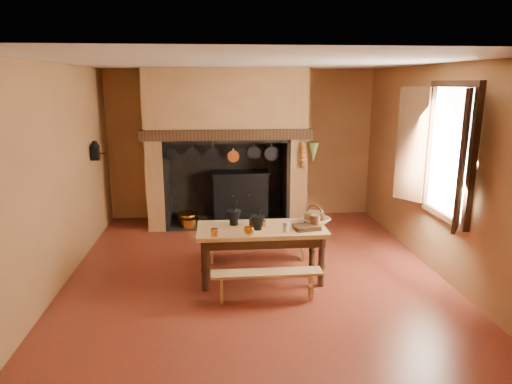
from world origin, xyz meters
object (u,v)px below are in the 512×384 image
mixing_bowl (316,221)px  wicker_basket (314,216)px  work_table (262,236)px  iron_range (241,195)px  coffee_grinder (254,221)px  bench_front (267,279)px

mixing_bowl → wicker_basket: (0.00, 0.09, 0.03)m
work_table → iron_range: bearing=92.4°
coffee_grinder → mixing_bowl: 0.82m
coffee_grinder → work_table: bearing=-24.0°
iron_range → mixing_bowl: (0.85, -2.63, 0.28)m
iron_range → mixing_bowl: size_ratio=4.45×
iron_range → work_table: (0.11, -2.72, 0.12)m
coffee_grinder → iron_range: bearing=113.1°
coffee_grinder → mixing_bowl: size_ratio=0.46×
mixing_bowl → wicker_basket: 0.10m
bench_front → wicker_basket: 1.20m
wicker_basket → iron_range: bearing=125.1°
work_table → coffee_grinder: bearing=133.5°
iron_range → mixing_bowl: iron_range is taller
bench_front → wicker_basket: size_ratio=4.58×
coffee_grinder → mixing_bowl: (0.82, -0.00, -0.02)m
work_table → bench_front: 0.70m
work_table → mixing_bowl: 0.76m
bench_front → mixing_bowl: mixing_bowl is taller
bench_front → coffee_grinder: coffee_grinder is taller
iron_range → coffee_grinder: bearing=-89.4°
iron_range → work_table: size_ratio=0.96×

